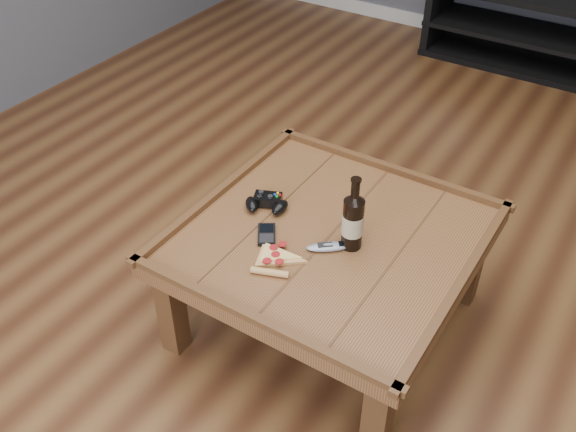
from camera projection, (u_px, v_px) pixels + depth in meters
The scene contains 9 objects.
ground at pixel (326, 320), 2.58m from camera, with size 6.00×6.00×0.00m, color #412312.
baseboard at pixel (537, 47), 4.52m from camera, with size 5.00×0.02×0.10m, color silver.
coffee_table at pixel (330, 247), 2.33m from camera, with size 1.03×1.03×0.48m.
media_console at pixel (534, 32), 4.24m from camera, with size 1.40×0.45×0.50m.
beer_bottle at pixel (353, 220), 2.18m from camera, with size 0.07×0.07×0.29m.
game_controller at pixel (267, 203), 2.40m from camera, with size 0.17×0.15×0.05m.
pizza_slice at pixel (275, 259), 2.18m from camera, with size 0.21×0.26×0.02m.
smartphone at pixel (267, 234), 2.29m from camera, with size 0.11×0.13×0.02m.
remote_control at pixel (329, 246), 2.23m from camera, with size 0.15×0.14×0.02m.
Camera 1 is at (0.81, -1.56, 1.93)m, focal length 40.00 mm.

